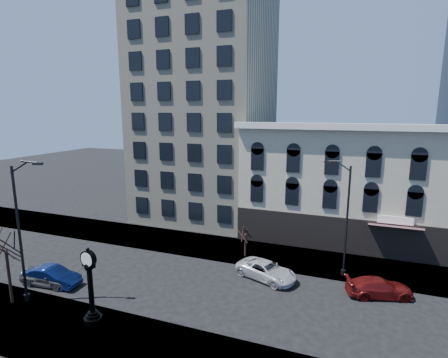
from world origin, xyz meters
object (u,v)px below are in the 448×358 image
at_px(street_lamp_near, 25,195).
at_px(car_near_a, 48,276).
at_px(street_clock, 91,289).
at_px(car_near_b, 53,276).

xyz_separation_m(street_lamp_near, car_near_a, (-1.39, 2.29, -7.27)).
xyz_separation_m(street_clock, street_lamp_near, (-5.55, 0.61, 5.58)).
height_order(street_lamp_near, car_near_a, street_lamp_near).
relative_size(street_clock, street_lamp_near, 0.49).
height_order(street_clock, car_near_a, street_clock).
bearing_deg(street_clock, car_near_a, 163.20).
xyz_separation_m(car_near_a, car_near_b, (0.45, 0.06, 0.00)).
distance_m(street_lamp_near, car_near_b, 7.70).
relative_size(car_near_a, car_near_b, 0.97).
distance_m(street_clock, street_lamp_near, 7.90).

